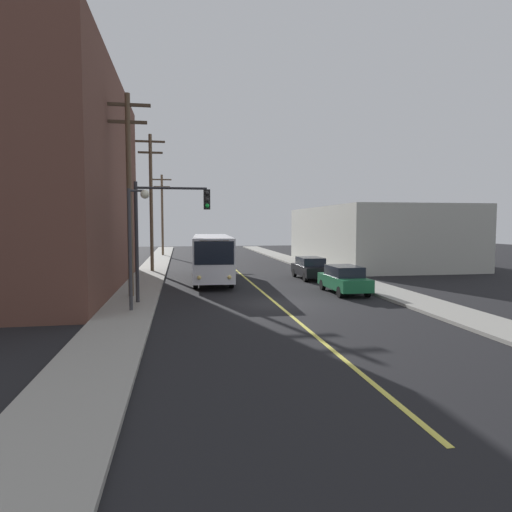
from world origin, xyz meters
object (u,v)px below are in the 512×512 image
at_px(parked_car_green, 344,279).
at_px(parked_car_black, 310,268).
at_px(city_bus, 212,255).
at_px(utility_pole_mid, 151,197).
at_px(utility_pole_far, 162,211).
at_px(utility_pole_near, 129,186).
at_px(street_lamp_left, 135,231).
at_px(traffic_signal_left_corner, 168,219).

relative_size(parked_car_green, parked_car_black, 1.00).
relative_size(city_bus, utility_pole_mid, 1.08).
distance_m(city_bus, utility_pole_mid, 8.70).
relative_size(city_bus, utility_pole_far, 1.22).
bearing_deg(parked_car_black, utility_pole_near, -151.20).
bearing_deg(parked_car_black, street_lamp_left, -136.76).
bearing_deg(street_lamp_left, utility_pole_near, 98.99).
bearing_deg(utility_pole_mid, city_bus, -51.84).
xyz_separation_m(parked_car_green, parked_car_black, (-0.01, 6.85, 0.00)).
relative_size(parked_car_black, street_lamp_left, 0.80).
height_order(city_bus, parked_car_green, city_bus).
relative_size(utility_pole_near, utility_pole_far, 1.07).
xyz_separation_m(utility_pole_far, street_lamp_left, (0.20, -36.49, -1.94)).
bearing_deg(parked_car_black, parked_car_green, -89.94).
xyz_separation_m(utility_pole_far, traffic_signal_left_corner, (1.62, -34.42, -1.38)).
xyz_separation_m(utility_pole_near, street_lamp_left, (0.65, -4.11, -2.33)).
relative_size(utility_pole_far, traffic_signal_left_corner, 1.68).
relative_size(city_bus, parked_car_black, 2.78).
bearing_deg(utility_pole_near, street_lamp_left, -81.01).
bearing_deg(utility_pole_mid, utility_pole_near, -91.34).
distance_m(parked_car_green, utility_pole_far, 34.94).
distance_m(utility_pole_mid, street_lamp_left, 17.54).
height_order(utility_pole_mid, street_lamp_left, utility_pole_mid).
height_order(city_bus, utility_pole_near, utility_pole_near).
xyz_separation_m(utility_pole_near, traffic_signal_left_corner, (2.07, -2.04, -1.77)).
bearing_deg(utility_pole_near, utility_pole_far, 89.21).
xyz_separation_m(parked_car_green, street_lamp_left, (-11.45, -3.91, 2.90)).
relative_size(utility_pole_near, street_lamp_left, 1.97).
xyz_separation_m(city_bus, traffic_signal_left_corner, (-2.84, -9.42, 2.49)).
distance_m(parked_car_green, parked_car_black, 6.85).
bearing_deg(utility_pole_near, traffic_signal_left_corner, -44.66).
height_order(utility_pole_far, street_lamp_left, utility_pole_far).
bearing_deg(city_bus, parked_car_black, -5.75).
relative_size(city_bus, traffic_signal_left_corner, 2.04).
xyz_separation_m(city_bus, utility_pole_near, (-4.91, -7.37, 4.25)).
relative_size(parked_car_black, utility_pole_mid, 0.39).
bearing_deg(traffic_signal_left_corner, utility_pole_mid, 96.56).
height_order(utility_pole_near, utility_pole_mid, utility_pole_mid).
bearing_deg(city_bus, parked_car_green, -46.47).
bearing_deg(utility_pole_near, utility_pole_mid, 88.66).
relative_size(parked_car_green, traffic_signal_left_corner, 0.74).
height_order(traffic_signal_left_corner, street_lamp_left, traffic_signal_left_corner).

